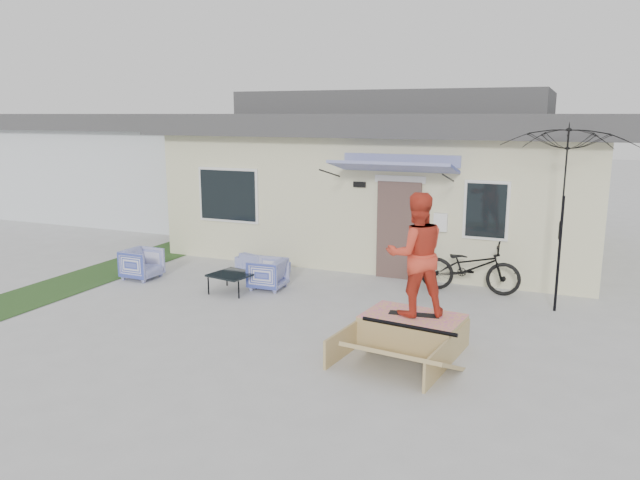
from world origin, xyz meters
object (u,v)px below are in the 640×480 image
at_px(bicycle, 470,262).
at_px(skateboard, 414,314).
at_px(armchair_left, 142,262).
at_px(armchair_right, 268,272).
at_px(coffee_table, 233,283).
at_px(loveseat, 262,260).
at_px(patio_umbrella, 562,216).
at_px(skater, 416,253).
at_px(skate_ramp, 412,331).

xyz_separation_m(bicycle, skateboard, (-0.32, -3.22, -0.12)).
height_order(armchair_left, skateboard, armchair_left).
xyz_separation_m(armchair_right, coffee_table, (-0.55, -0.47, -0.16)).
distance_m(loveseat, armchair_right, 1.49).
bearing_deg(patio_umbrella, armchair_left, -172.30).
relative_size(loveseat, bicycle, 0.67).
distance_m(coffee_table, bicycle, 4.75).
bearing_deg(bicycle, skateboard, 171.09).
xyz_separation_m(armchair_right, skateboard, (3.51, -1.87, 0.16)).
bearing_deg(armchair_right, loveseat, -150.72).
bearing_deg(coffee_table, armchair_left, 177.42).
xyz_separation_m(armchair_left, skater, (6.37, -1.51, 1.11)).
distance_m(loveseat, skater, 5.46).
bearing_deg(skater, loveseat, -65.26).
relative_size(skate_ramp, skater, 1.04).
bearing_deg(coffee_table, bicycle, 22.58).
height_order(coffee_table, patio_umbrella, patio_umbrella).
bearing_deg(skater, patio_umbrella, -155.75).
height_order(loveseat, patio_umbrella, patio_umbrella).
height_order(armchair_left, patio_umbrella, patio_umbrella).
xyz_separation_m(bicycle, skate_ramp, (-0.32, -3.27, -0.39)).
bearing_deg(skateboard, skate_ramp, -103.40).
height_order(armchair_left, armchair_right, armchair_left).
xyz_separation_m(armchair_right, skate_ramp, (3.50, -1.92, -0.10)).
height_order(coffee_table, skate_ramp, skate_ramp).
distance_m(skate_ramp, skateboard, 0.27).
height_order(armchair_left, skate_ramp, armchair_left).
height_order(loveseat, bicycle, bicycle).
bearing_deg(skater, bicycle, -124.86).
height_order(loveseat, armchair_right, armchair_right).
xyz_separation_m(loveseat, coffee_table, (0.26, -1.73, -0.06)).
height_order(skateboard, skater, skater).
height_order(loveseat, armchair_left, armchair_left).
distance_m(armchair_right, patio_umbrella, 5.68).
bearing_deg(loveseat, coffee_table, 115.52).
distance_m(armchair_left, skater, 6.64).
bearing_deg(bicycle, patio_umbrella, -113.20).
height_order(loveseat, coffee_table, loveseat).
bearing_deg(coffee_table, skater, -19.06).
bearing_deg(armchair_left, skater, -101.76).
height_order(loveseat, skateboard, skateboard).
bearing_deg(skateboard, skater, -96.38).
distance_m(armchair_right, coffee_table, 0.74).
distance_m(bicycle, patio_umbrella, 2.06).
height_order(armchair_left, coffee_table, armchair_left).
height_order(bicycle, skate_ramp, bicycle).
relative_size(armchair_right, patio_umbrella, 0.28).
bearing_deg(skater, armchair_right, -57.34).
xyz_separation_m(coffee_table, skater, (4.06, -1.40, 1.28)).
relative_size(coffee_table, skateboard, 1.00).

